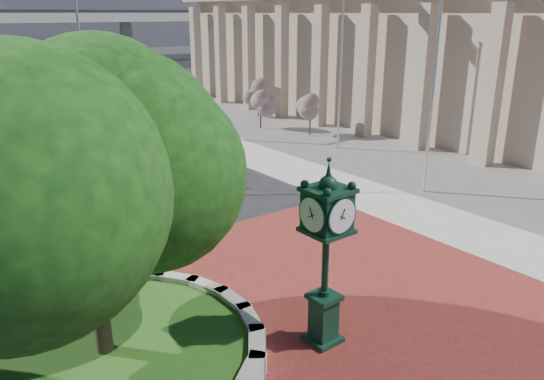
{
  "coord_description": "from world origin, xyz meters",
  "views": [
    {
      "loc": [
        -7.95,
        -9.7,
        7.13
      ],
      "look_at": [
        0.57,
        1.5,
        2.41
      ],
      "focal_mm": 35.0,
      "sensor_mm": 36.0,
      "label": 1
    }
  ],
  "objects": [
    {
      "name": "flagpole_a",
      "position": [
        9.77,
        3.15,
        5.41
      ],
      "size": [
        1.65,
        0.19,
        10.56
      ],
      "color": "silver",
      "rests_on": "ground"
    },
    {
      "name": "flagpole_b",
      "position": [
        12.14,
        10.74,
        4.97
      ],
      "size": [
        1.51,
        0.22,
        9.7
      ],
      "color": "silver",
      "rests_on": "ground"
    },
    {
      "name": "parked_car",
      "position": [
        2.45,
        35.39,
        0.69
      ],
      "size": [
        2.13,
        4.22,
        1.38
      ],
      "primitive_type": "imported",
      "rotation": [
        0.0,
        0.0,
        0.13
      ],
      "color": "#50110B",
      "rests_on": "ground"
    },
    {
      "name": "ground",
      "position": [
        0.0,
        0.0,
        0.0
      ],
      "size": [
        200.0,
        200.0,
        0.0
      ],
      "primitive_type": "plane",
      "color": "black",
      "rests_on": "ground"
    },
    {
      "name": "shrub_mid",
      "position": [
        11.92,
        17.63,
        1.59
      ],
      "size": [
        1.2,
        1.2,
        2.2
      ],
      "color": "#38281C",
      "rests_on": "ground"
    },
    {
      "name": "tree_planter",
      "position": [
        -5.0,
        0.0,
        3.72
      ],
      "size": [
        5.2,
        5.2,
        6.33
      ],
      "color": "#38281C",
      "rests_on": "ground"
    },
    {
      "name": "shrub_far",
      "position": [
        14.16,
        21.0,
        1.59
      ],
      "size": [
        1.2,
        1.2,
        2.2
      ],
      "color": "#38281C",
      "rests_on": "ground"
    },
    {
      "name": "grass_bed",
      "position": [
        -5.0,
        0.0,
        0.2
      ],
      "size": [
        6.1,
        6.1,
        0.4
      ],
      "primitive_type": "cylinder",
      "color": "#174513",
      "rests_on": "ground"
    },
    {
      "name": "street_lamp_near",
      "position": [
        2.9,
        23.11,
        5.11
      ],
      "size": [
        1.95,
        0.4,
        8.71
      ],
      "color": "slate",
      "rests_on": "ground"
    },
    {
      "name": "civic_building",
      "position": [
        23.6,
        12.0,
        4.33
      ],
      "size": [
        17.35,
        44.0,
        8.6
      ],
      "color": "tan",
      "rests_on": "ground"
    },
    {
      "name": "sidewalk",
      "position": [
        16.0,
        10.0,
        0.02
      ],
      "size": [
        20.0,
        50.0,
        0.04
      ],
      "primitive_type": "cube",
      "color": "#9E9B93",
      "rests_on": "ground"
    },
    {
      "name": "shrub_near",
      "position": [
        13.07,
        14.14,
        1.59
      ],
      "size": [
        1.2,
        1.2,
        2.2
      ],
      "color": "#38281C",
      "rests_on": "ground"
    },
    {
      "name": "planter_wall",
      "position": [
        -2.71,
        -0.0,
        0.27
      ],
      "size": [
        2.96,
        6.77,
        0.54
      ],
      "color": "#9E9B93",
      "rests_on": "ground"
    },
    {
      "name": "post_clock",
      "position": [
        -0.75,
        -2.15,
        2.36
      ],
      "size": [
        0.91,
        0.91,
        4.29
      ],
      "color": "black",
      "rests_on": "ground"
    },
    {
      "name": "plaza",
      "position": [
        0.0,
        -1.0,
        0.02
      ],
      "size": [
        12.0,
        12.0,
        0.04
      ],
      "primitive_type": "cube",
      "color": "maroon",
      "rests_on": "ground"
    }
  ]
}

